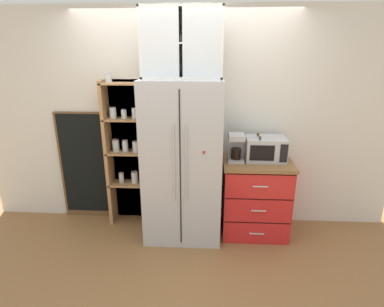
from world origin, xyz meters
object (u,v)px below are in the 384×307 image
microwave (265,149)px  refrigerator (183,161)px  coffee_maker (236,147)px  chalkboard_menu (84,166)px  bottle_amber (257,147)px  mug_sage (258,156)px  bottle_green (259,151)px

microwave → refrigerator: bearing=-173.5°
coffee_maker → chalkboard_menu: (-1.86, 0.25, -0.36)m
microwave → bottle_amber: (-0.08, 0.04, 0.00)m
coffee_maker → chalkboard_menu: chalkboard_menu is taller
microwave → bottle_amber: 0.09m
refrigerator → mug_sage: (0.83, 0.08, 0.05)m
microwave → bottle_green: 0.13m
mug_sage → microwave: bearing=14.2°
refrigerator → chalkboard_menu: 1.33m
microwave → mug_sage: size_ratio=3.92×
coffee_maker → mug_sage: (0.25, 0.02, -0.11)m
bottle_amber → bottle_green: same height
mug_sage → bottle_green: (-0.00, -0.08, 0.08)m
refrigerator → microwave: 0.93m
chalkboard_menu → bottle_amber: bearing=-4.4°
mug_sage → bottle_amber: bottle_amber is taller
microwave → coffee_maker: bearing=-172.8°
bottle_amber → bottle_green: bearing=-90.0°
mug_sage → coffee_maker: bearing=-175.1°
microwave → coffee_maker: size_ratio=1.42×
refrigerator → chalkboard_menu: size_ratio=1.30×
mug_sage → bottle_green: size_ratio=0.38×
refrigerator → microwave: refrigerator is taller
refrigerator → microwave: (0.92, 0.10, 0.13)m
bottle_amber → chalkboard_menu: 2.14m
microwave → bottle_green: bearing=-128.5°
bottle_green → microwave: bearing=51.5°
bottle_amber → chalkboard_menu: (-2.11, 0.16, -0.33)m
refrigerator → bottle_green: 0.84m
refrigerator → bottle_amber: 0.86m
coffee_maker → bottle_green: bearing=-14.2°
bottle_green → coffee_maker: bearing=165.8°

